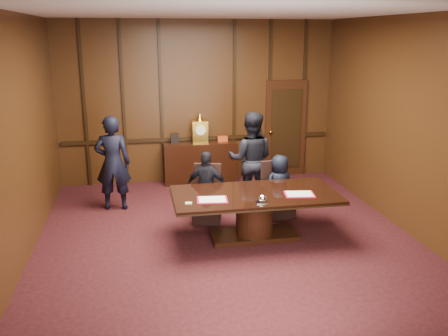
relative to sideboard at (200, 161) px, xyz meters
name	(u,v)px	position (x,y,z in m)	size (l,w,h in m)	color
room	(231,134)	(0.07, -3.12, 1.24)	(7.00, 7.04, 3.50)	black
sideboard	(200,161)	(0.00, 0.00, 0.00)	(1.60, 0.45, 1.54)	black
conference_table	(255,208)	(0.45, -3.14, 0.02)	(2.62, 1.32, 0.76)	black
folder_left	(212,200)	(-0.27, -3.35, 0.28)	(0.49, 0.38, 0.02)	#B1102B
folder_right	(299,194)	(1.11, -3.34, 0.28)	(0.50, 0.39, 0.02)	#B1102B
inkstand	(262,199)	(0.45, -3.59, 0.33)	(0.20, 0.14, 0.12)	white
notepad	(189,203)	(-0.64, -3.43, 0.28)	(0.10, 0.07, 0.01)	#E1DB6E
chair_left	(207,205)	(-0.20, -2.27, -0.19)	(0.58, 0.58, 0.99)	black
chair_right	(277,200)	(1.09, -2.27, -0.19)	(0.58, 0.58, 0.99)	black
signatory_left	(207,187)	(-0.20, -2.34, 0.15)	(0.75, 0.31, 1.27)	black
signatory_right	(279,186)	(1.10, -2.34, 0.09)	(0.56, 0.37, 1.15)	black
witness_left	(113,163)	(-1.82, -1.36, 0.40)	(0.65, 0.43, 1.78)	black
witness_right	(251,160)	(0.74, -1.65, 0.42)	(0.88, 0.69, 1.81)	black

